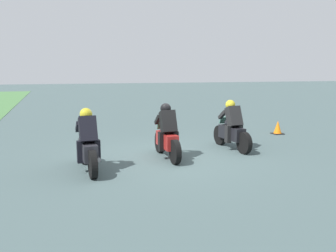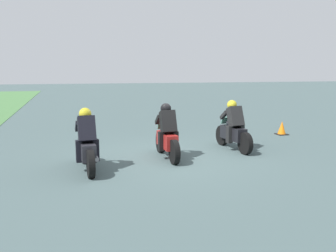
{
  "view_description": "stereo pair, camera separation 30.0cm",
  "coord_description": "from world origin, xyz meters",
  "px_view_note": "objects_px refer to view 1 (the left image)",
  "views": [
    {
      "loc": [
        -9.21,
        3.02,
        2.39
      ],
      "look_at": [
        -0.05,
        0.09,
        0.9
      ],
      "focal_mm": 38.23,
      "sensor_mm": 36.0,
      "label": 1
    },
    {
      "loc": [
        -9.29,
        2.73,
        2.39
      ],
      "look_at": [
        -0.05,
        0.09,
        0.9
      ],
      "focal_mm": 38.23,
      "sensor_mm": 36.0,
      "label": 2
    }
  ],
  "objects_px": {
    "traffic_cone": "(278,128)",
    "rider_lane_b": "(167,136)",
    "rider_lane_a": "(232,129)",
    "rider_lane_c": "(88,145)"
  },
  "relations": [
    {
      "from": "traffic_cone",
      "to": "rider_lane_a",
      "type": "bearing_deg",
      "value": 122.2
    },
    {
      "from": "rider_lane_b",
      "to": "traffic_cone",
      "type": "relative_size",
      "value": 4.05
    },
    {
      "from": "rider_lane_b",
      "to": "traffic_cone",
      "type": "xyz_separation_m",
      "value": [
        2.33,
        -5.16,
        -0.39
      ]
    },
    {
      "from": "rider_lane_b",
      "to": "traffic_cone",
      "type": "height_order",
      "value": "rider_lane_b"
    },
    {
      "from": "rider_lane_a",
      "to": "rider_lane_b",
      "type": "bearing_deg",
      "value": 98.72
    },
    {
      "from": "rider_lane_a",
      "to": "rider_lane_c",
      "type": "relative_size",
      "value": 1.0
    },
    {
      "from": "rider_lane_b",
      "to": "rider_lane_c",
      "type": "distance_m",
      "value": 2.28
    },
    {
      "from": "rider_lane_a",
      "to": "traffic_cone",
      "type": "relative_size",
      "value": 4.06
    },
    {
      "from": "traffic_cone",
      "to": "rider_lane_b",
      "type": "bearing_deg",
      "value": 114.26
    },
    {
      "from": "rider_lane_a",
      "to": "rider_lane_b",
      "type": "relative_size",
      "value": 1.0
    }
  ]
}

